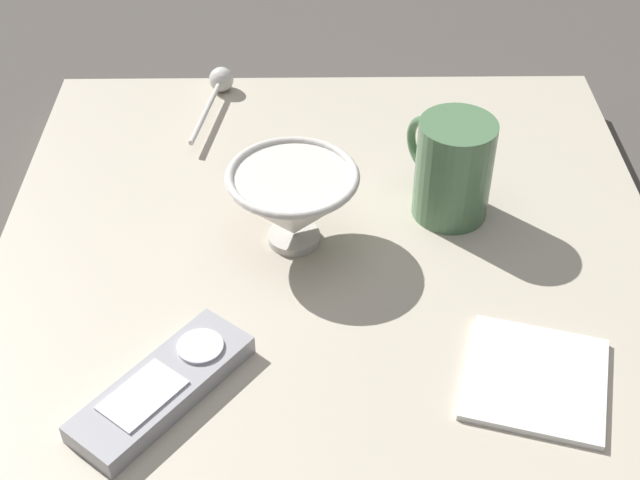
% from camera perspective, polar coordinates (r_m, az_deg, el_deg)
% --- Properties ---
extents(ground_plane, '(6.00, 6.00, 0.00)m').
position_cam_1_polar(ground_plane, '(0.88, 0.63, -2.25)').
color(ground_plane, '#47423D').
extents(table, '(0.61, 0.63, 0.05)m').
position_cam_1_polar(table, '(0.86, 0.64, -1.14)').
color(table, '#B7AD99').
rests_on(table, ground).
extents(cereal_bowl, '(0.12, 0.12, 0.08)m').
position_cam_1_polar(cereal_bowl, '(0.82, -1.75, 2.29)').
color(cereal_bowl, beige).
rests_on(cereal_bowl, table).
extents(coffee_mug, '(0.10, 0.08, 0.10)m').
position_cam_1_polar(coffee_mug, '(0.86, 8.49, 4.60)').
color(coffee_mug, '#4C724C').
rests_on(coffee_mug, table).
extents(teaspoon, '(0.15, 0.04, 0.03)m').
position_cam_1_polar(teaspoon, '(1.06, -6.51, 9.93)').
color(teaspoon, silver).
rests_on(teaspoon, table).
extents(tv_remote_near, '(0.16, 0.14, 0.02)m').
position_cam_1_polar(tv_remote_near, '(0.72, -10.05, -9.28)').
color(tv_remote_near, '#9E9EA3').
rests_on(tv_remote_near, table).
extents(folded_napkin, '(0.14, 0.14, 0.01)m').
position_cam_1_polar(folded_napkin, '(0.74, 13.70, -8.65)').
color(folded_napkin, white).
rests_on(folded_napkin, table).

